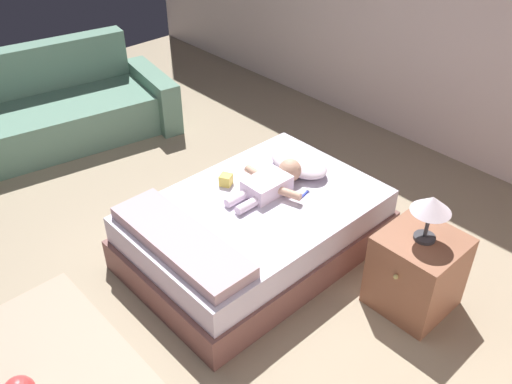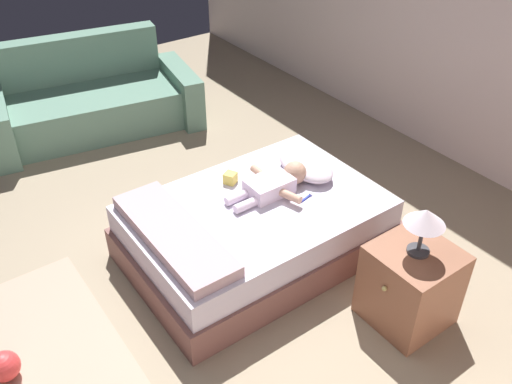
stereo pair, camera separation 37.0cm
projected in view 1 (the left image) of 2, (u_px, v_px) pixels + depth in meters
name	position (u px, v px, depth m)	size (l,w,h in m)	color
ground_plane	(158.00, 287.00, 3.72)	(8.00, 8.00, 0.00)	gray
wall_behind_bed	(438.00, 3.00, 4.63)	(8.00, 0.12, 2.60)	beige
bed	(256.00, 229.00, 3.89)	(1.20, 1.77, 0.44)	brown
pillow	(299.00, 163.00, 4.07)	(0.49, 0.31, 0.12)	silver
baby	(272.00, 182.00, 3.86)	(0.52, 0.64, 0.17)	white
toothbrush	(305.00, 194.00, 3.84)	(0.04, 0.13, 0.02)	blue
couch	(63.00, 110.00, 5.26)	(1.30, 2.08, 0.84)	slate
nightstand	(416.00, 271.00, 3.46)	(0.47, 0.50, 0.54)	brown
lamp	(432.00, 206.00, 3.16)	(0.24, 0.24, 0.31)	#333338
blanket	(180.00, 241.00, 3.38)	(1.08, 0.34, 0.08)	#B0929B
toy_block	(226.00, 180.00, 3.93)	(0.11, 0.11, 0.08)	#DDC44B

